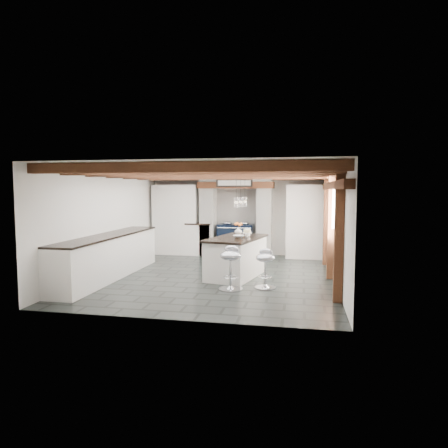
% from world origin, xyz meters
% --- Properties ---
extents(ground, '(6.00, 6.00, 0.00)m').
position_xyz_m(ground, '(0.00, 0.00, 0.00)').
color(ground, black).
rests_on(ground, ground).
extents(room_shell, '(6.00, 6.03, 6.00)m').
position_xyz_m(room_shell, '(-0.61, 1.42, 1.07)').
color(room_shell, white).
rests_on(room_shell, ground).
extents(range_cooker, '(1.00, 0.63, 0.99)m').
position_xyz_m(range_cooker, '(0.00, 2.68, 0.47)').
color(range_cooker, black).
rests_on(range_cooker, ground).
extents(kitchen_island, '(1.26, 1.88, 1.14)m').
position_xyz_m(kitchen_island, '(0.44, 0.04, 0.44)').
color(kitchen_island, white).
rests_on(kitchen_island, ground).
extents(bar_stool_near, '(0.41, 0.41, 0.75)m').
position_xyz_m(bar_stool_near, '(1.15, -0.90, 0.47)').
color(bar_stool_near, silver).
rests_on(bar_stool_near, ground).
extents(bar_stool_far, '(0.49, 0.49, 0.83)m').
position_xyz_m(bar_stool_far, '(0.53, -1.14, 0.52)').
color(bar_stool_far, silver).
rests_on(bar_stool_far, ground).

